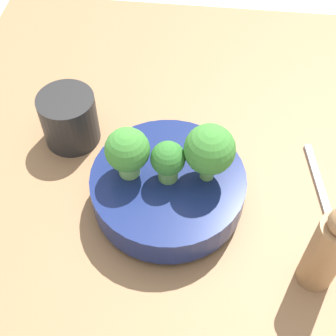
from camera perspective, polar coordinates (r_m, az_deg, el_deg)
name	(u,v)px	position (r m, az deg, el deg)	size (l,w,h in m)	color
ground_plane	(159,233)	(0.70, -1.12, -7.95)	(6.00, 6.00, 0.00)	silver
table	(159,227)	(0.68, -1.14, -7.15)	(1.05, 0.76, 0.04)	olive
bowl	(168,188)	(0.65, 0.00, -2.42)	(0.21, 0.21, 0.06)	navy
broccoli_floret_front	(210,150)	(0.59, 5.09, 2.19)	(0.07, 0.07, 0.09)	#6BA34C
broccoli_floret_back	(127,151)	(0.60, -4.97, 2.03)	(0.06, 0.06, 0.08)	#7AB256
broccoli_floret_center	(168,161)	(0.60, 0.00, 0.92)	(0.05, 0.05, 0.06)	#609347
cup	(69,119)	(0.74, -11.94, 5.90)	(0.09, 0.09, 0.08)	black
pepper_mill	(328,250)	(0.59, 18.91, -9.44)	(0.05, 0.05, 0.15)	#997047
fork	(321,190)	(0.72, 18.12, -2.54)	(0.17, 0.04, 0.01)	#B2B2B7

